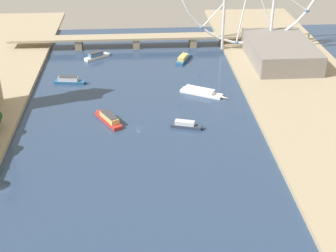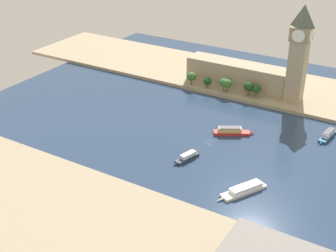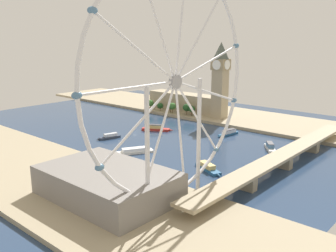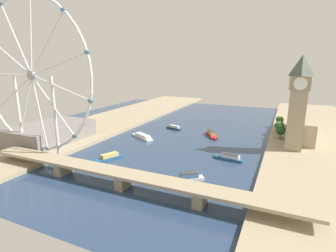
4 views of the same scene
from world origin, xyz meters
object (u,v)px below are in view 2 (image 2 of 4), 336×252
Objects in this scene: tour_boat_0 at (244,190)px; tour_boat_1 at (232,131)px; clock_tower at (299,52)px; tour_boat_4 at (328,135)px; tour_boat_2 at (187,157)px; parliament_block at (238,74)px.

tour_boat_1 is (-65.46, -37.87, 0.59)m from tour_boat_0.
tour_boat_0 is at bearing -89.80° from tour_boat_1.
tour_boat_0 is at bearing 6.31° from clock_tower.
clock_tower is 93.82m from tour_boat_1.
tour_boat_4 is at bearing -166.28° from tour_boat_0.
tour_boat_2 is 0.84× the size of tour_boat_4.
tour_boat_2 is (-15.59, -49.02, 0.05)m from tour_boat_0.
clock_tower is 141.25m from tour_boat_2.
tour_boat_1 is (87.76, 34.12, -11.01)m from parliament_block.
tour_boat_2 is at bearing -35.14° from tour_boat_4.
tour_boat_4 is at bearing 153.53° from tour_boat_2.
tour_boat_0 is 51.44m from tour_boat_2.
tour_boat_1 is 1.09× the size of tour_boat_4.
tour_boat_4 is (-82.38, 75.39, 0.30)m from tour_boat_2.
tour_boat_0 is 1.14× the size of tour_boat_1.
tour_boat_0 is 1.24× the size of tour_boat_4.
parliament_block is 113.38m from tour_boat_4.
tour_boat_0 is at bearing -7.74° from tour_boat_4.
tour_boat_1 reaches higher than tour_boat_0.
clock_tower is 0.86× the size of parliament_block.
tour_boat_4 reaches higher than tour_boat_2.
tour_boat_1 is at bearing -15.16° from clock_tower.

